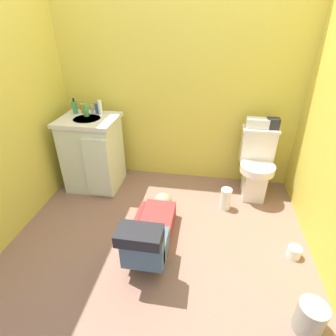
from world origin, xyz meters
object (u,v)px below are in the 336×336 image
at_px(tissue_box, 257,123).
at_px(bottle_green, 86,110).
at_px(toiletry_bag, 273,123).
at_px(toilet, 256,165).
at_px(bottle_amber, 83,108).
at_px(person_plumber, 152,231).
at_px(paper_towel_roll, 226,199).
at_px(faucet, 92,109).
at_px(toilet_paper_roll, 294,252).
at_px(bottle_white, 100,108).
at_px(trash_can, 310,317).
at_px(soap_dispenser, 75,107).
at_px(bottle_blue, 97,108).
at_px(vanity_cabinet, 93,153).

distance_m(tissue_box, bottle_green, 1.78).
bearing_deg(bottle_green, toiletry_bag, 3.93).
bearing_deg(toiletry_bag, toilet, -139.23).
xyz_separation_m(toilet, bottle_amber, (-1.89, 0.06, 0.50)).
bearing_deg(person_plumber, paper_towel_roll, 45.12).
distance_m(faucet, toilet_paper_roll, 2.38).
xyz_separation_m(bottle_white, trash_can, (1.88, -1.51, -0.79)).
distance_m(toiletry_bag, soap_dispenser, 2.08).
xyz_separation_m(tissue_box, toilet_paper_roll, (0.30, -0.97, -0.75)).
xyz_separation_m(tissue_box, bottle_amber, (-1.85, -0.03, 0.07)).
bearing_deg(bottle_white, bottle_amber, 171.33).
xyz_separation_m(toilet, bottle_blue, (-1.74, 0.06, 0.51)).
height_order(toilet, bottle_blue, bottle_blue).
bearing_deg(paper_towel_roll, soap_dispenser, 168.34).
distance_m(paper_towel_roll, toilet_paper_roll, 0.79).
xyz_separation_m(person_plumber, soap_dispenser, (-1.04, 0.98, 0.71)).
bearing_deg(soap_dispenser, faucet, 6.01).
bearing_deg(person_plumber, toilet, 45.67).
height_order(vanity_cabinet, bottle_blue, bottle_blue).
bearing_deg(soap_dispenser, paper_towel_roll, -11.66).
bearing_deg(bottle_amber, paper_towel_roll, -13.36).
height_order(person_plumber, bottle_blue, bottle_blue).
bearing_deg(toilet_paper_roll, bottle_amber, 156.30).
relative_size(faucet, toilet_paper_roll, 0.91).
xyz_separation_m(tissue_box, bottle_white, (-1.64, -0.06, 0.10)).
relative_size(bottle_blue, trash_can, 0.51).
bearing_deg(paper_towel_roll, bottle_white, 165.96).
height_order(person_plumber, trash_can, person_plumber).
height_order(tissue_box, bottle_white, bottle_white).
bearing_deg(faucet, trash_can, -37.77).
bearing_deg(toilet, toilet_paper_roll, -74.10).
relative_size(toilet, faucet, 7.50).
height_order(vanity_cabinet, bottle_green, bottle_green).
height_order(toiletry_bag, trash_can, toiletry_bag).
xyz_separation_m(toilet, faucet, (-1.78, 0.05, 0.50)).
height_order(person_plumber, bottle_white, bottle_white).
height_order(vanity_cabinet, bottle_white, bottle_white).
relative_size(bottle_blue, toilet_paper_roll, 1.04).
height_order(bottle_white, trash_can, bottle_white).
bearing_deg(trash_can, bottle_amber, 143.47).
height_order(trash_can, toilet_paper_roll, trash_can).
bearing_deg(toilet_paper_roll, tissue_box, 106.94).
xyz_separation_m(soap_dispenser, bottle_blue, (0.24, 0.03, -0.01)).
distance_m(toiletry_bag, paper_towel_roll, 0.90).
height_order(tissue_box, toiletry_bag, toiletry_bag).
distance_m(person_plumber, soap_dispenser, 1.60).
xyz_separation_m(bottle_amber, bottle_blue, (0.16, 0.00, 0.01)).
relative_size(faucet, bottle_white, 0.64).
bearing_deg(bottle_blue, toiletry_bag, 0.98).
distance_m(toilet, toilet_paper_roll, 0.97).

